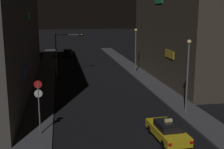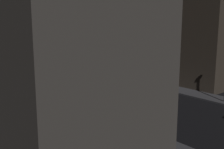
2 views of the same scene
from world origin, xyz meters
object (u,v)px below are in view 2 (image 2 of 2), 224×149
traffic_light_overhead (43,52)px  street_lamp_far_block (110,47)px  far_car (4,62)px  traffic_light_left_kerb (47,71)px  sign_pole_left (168,110)px

traffic_light_overhead → street_lamp_far_block: street_lamp_far_block is taller
far_car → traffic_light_overhead: 17.84m
traffic_light_overhead → traffic_light_left_kerb: 4.77m
sign_pole_left → street_lamp_far_block: bearing=59.6°
traffic_light_left_kerb → street_lamp_far_block: size_ratio=0.52×
traffic_light_overhead → traffic_light_left_kerb: traffic_light_overhead is taller
traffic_light_overhead → street_lamp_far_block: bearing=-10.2°
far_car → traffic_light_left_kerb: bearing=-95.9°
far_car → street_lamp_far_block: (9.55, -19.32, 3.63)m
traffic_light_overhead → sign_pole_left: bearing=-96.4°
far_car → street_lamp_far_block: size_ratio=0.71×
traffic_light_left_kerb → street_lamp_far_block: 12.14m
sign_pole_left → far_car: bearing=85.4°
far_car → traffic_light_left_kerb: traffic_light_left_kerb is taller
sign_pole_left → street_lamp_far_block: 25.51m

